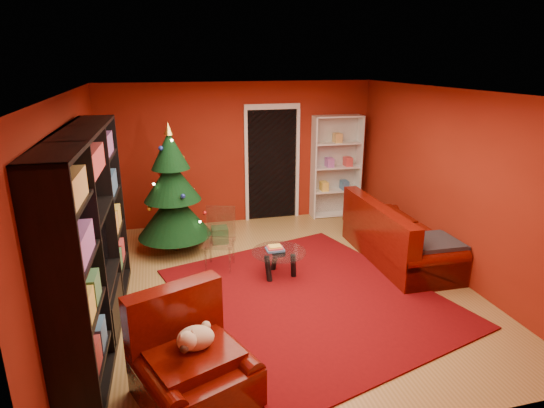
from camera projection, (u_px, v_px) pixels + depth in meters
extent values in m
cube|color=olive|center=(279.00, 286.00, 6.28)|extent=(5.00, 5.50, 0.05)
cube|color=silver|center=(280.00, 89.00, 5.47)|extent=(5.00, 5.50, 0.05)
cube|color=maroon|center=(240.00, 154.00, 8.43)|extent=(5.00, 0.05, 2.60)
cube|color=maroon|center=(70.00, 210.00, 5.28)|extent=(0.05, 5.50, 2.60)
cube|color=maroon|center=(450.00, 182.00, 6.47)|extent=(0.05, 5.50, 2.60)
cube|color=#610709|center=(309.00, 296.00, 5.95)|extent=(3.84, 4.17, 0.02)
cube|color=teal|center=(191.00, 230.00, 7.88)|extent=(0.30, 0.30, 0.28)
cube|color=#23542A|center=(220.00, 235.00, 7.69)|extent=(0.28, 0.28, 0.27)
cube|color=maroon|center=(171.00, 230.00, 7.96)|extent=(0.25, 0.25, 0.24)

